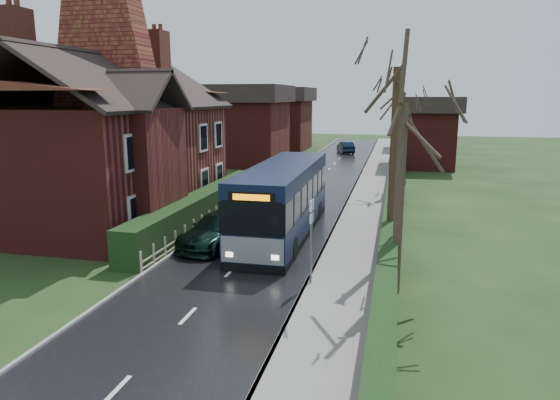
% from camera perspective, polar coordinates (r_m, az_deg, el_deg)
% --- Properties ---
extents(ground, '(140.00, 140.00, 0.00)m').
position_cam_1_polar(ground, '(20.97, -3.91, -6.40)').
color(ground, '#324F22').
rests_on(ground, ground).
extents(road, '(6.00, 100.00, 0.02)m').
position_cam_1_polar(road, '(30.34, 1.62, -0.66)').
color(road, black).
rests_on(road, ground).
extents(pavement, '(2.50, 100.00, 0.14)m').
position_cam_1_polar(pavement, '(29.79, 9.66, -0.93)').
color(pavement, slate).
rests_on(pavement, ground).
extents(kerb_right, '(0.12, 100.00, 0.14)m').
position_cam_1_polar(kerb_right, '(29.88, 7.36, -0.83)').
color(kerb_right, gray).
rests_on(kerb_right, ground).
extents(kerb_left, '(0.12, 100.00, 0.10)m').
position_cam_1_polar(kerb_left, '(31.07, -3.90, -0.31)').
color(kerb_left, gray).
rests_on(kerb_left, ground).
extents(front_hedge, '(1.20, 16.00, 1.60)m').
position_cam_1_polar(front_hedge, '(26.59, -8.83, -0.83)').
color(front_hedge, black).
rests_on(front_hedge, ground).
extents(picket_fence, '(0.10, 16.00, 0.90)m').
position_cam_1_polar(picket_fence, '(26.40, -7.29, -1.65)').
color(picket_fence, tan).
rests_on(picket_fence, ground).
extents(right_wall_hedge, '(0.60, 50.00, 1.80)m').
position_cam_1_polar(right_wall_hedge, '(29.55, 12.72, 0.72)').
color(right_wall_hedge, maroon).
rests_on(right_wall_hedge, ground).
extents(brick_house, '(9.30, 14.60, 10.30)m').
position_cam_1_polar(brick_house, '(28.04, -18.50, 6.75)').
color(brick_house, maroon).
rests_on(brick_house, ground).
extents(bus, '(2.67, 11.20, 3.39)m').
position_cam_1_polar(bus, '(23.63, 0.39, -0.08)').
color(bus, '#0E1632').
rests_on(bus, ground).
extents(car_silver, '(2.19, 4.26, 1.39)m').
position_cam_1_polar(car_silver, '(31.31, -3.23, 1.00)').
color(car_silver, '#ADACB1').
rests_on(car_silver, ground).
extents(car_green, '(2.92, 5.27, 1.44)m').
position_cam_1_polar(car_green, '(22.39, -6.98, -3.36)').
color(car_green, black).
rests_on(car_green, ground).
extents(car_distant, '(2.59, 4.33, 1.35)m').
position_cam_1_polar(car_distant, '(59.25, 7.50, 5.98)').
color(car_distant, black).
rests_on(car_distant, ground).
extents(bus_stop_sign, '(0.09, 0.47, 3.13)m').
position_cam_1_polar(bus_stop_sign, '(17.14, 3.61, -3.37)').
color(bus_stop_sign, slate).
rests_on(bus_stop_sign, ground).
extents(telegraph_pole, '(0.26, 0.98, 7.59)m').
position_cam_1_polar(telegraph_pole, '(19.48, 12.73, 3.54)').
color(telegraph_pole, '#302115').
rests_on(telegraph_pole, ground).
extents(tree_right_near, '(4.18, 4.18, 9.02)m').
position_cam_1_polar(tree_right_near, '(16.42, 14.08, 12.16)').
color(tree_right_near, '#392C22').
rests_on(tree_right_near, ground).
extents(tree_right_far, '(4.43, 4.43, 8.56)m').
position_cam_1_polar(tree_right_far, '(33.99, 13.58, 11.21)').
color(tree_right_far, '#382A21').
rests_on(tree_right_far, ground).
extents(tree_house_side, '(4.33, 4.33, 9.85)m').
position_cam_1_polar(tree_house_side, '(41.04, -12.62, 12.63)').
color(tree_house_side, '#382B21').
rests_on(tree_house_side, ground).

